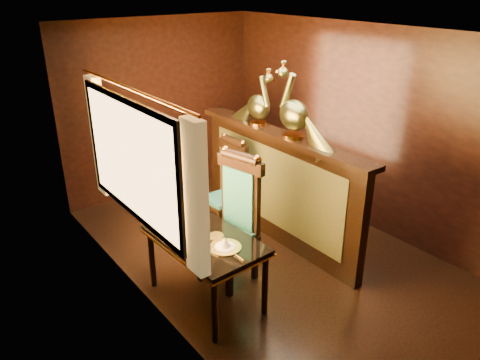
{
  "coord_description": "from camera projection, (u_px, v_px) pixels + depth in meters",
  "views": [
    {
      "loc": [
        -3.08,
        -3.46,
        2.99
      ],
      "look_at": [
        -0.32,
        0.19,
        0.99
      ],
      "focal_mm": 35.0,
      "sensor_mm": 36.0,
      "label": 1
    }
  ],
  "objects": [
    {
      "name": "ground",
      "position": [
        272.0,
        256.0,
        5.43
      ],
      "size": [
        5.0,
        5.0,
        0.0
      ],
      "primitive_type": "plane",
      "color": "black",
      "rests_on": "ground"
    },
    {
      "name": "room_shell",
      "position": [
        269.0,
        126.0,
        4.76
      ],
      "size": [
        3.04,
        5.04,
        2.52
      ],
      "color": "black",
      "rests_on": "ground"
    },
    {
      "name": "partition",
      "position": [
        277.0,
        185.0,
        5.54
      ],
      "size": [
        0.26,
        2.7,
        1.36
      ],
      "color": "black",
      "rests_on": "ground"
    },
    {
      "name": "dining_table",
      "position": [
        204.0,
        244.0,
        4.46
      ],
      "size": [
        0.79,
        1.24,
        0.91
      ],
      "rotation": [
        0.0,
        0.0,
        0.05
      ],
      "color": "black",
      "rests_on": "ground"
    },
    {
      "name": "chair_left",
      "position": [
        235.0,
        214.0,
        4.82
      ],
      "size": [
        0.61,
        0.63,
        1.41
      ],
      "rotation": [
        0.0,
        0.0,
        0.22
      ],
      "color": "black",
      "rests_on": "ground"
    },
    {
      "name": "chair_right",
      "position": [
        229.0,
        183.0,
        5.77
      ],
      "size": [
        0.46,
        0.49,
        1.23
      ],
      "rotation": [
        0.0,
        0.0,
        0.04
      ],
      "color": "black",
      "rests_on": "ground"
    },
    {
      "name": "peacock_left",
      "position": [
        295.0,
        102.0,
        4.96
      ],
      "size": [
        0.25,
        0.68,
        0.81
      ],
      "primitive_type": null,
      "color": "#184933",
      "rests_on": "partition"
    },
    {
      "name": "peacock_right",
      "position": [
        259.0,
        96.0,
        5.42
      ],
      "size": [
        0.22,
        0.58,
        0.69
      ],
      "primitive_type": null,
      "color": "#184933",
      "rests_on": "partition"
    }
  ]
}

